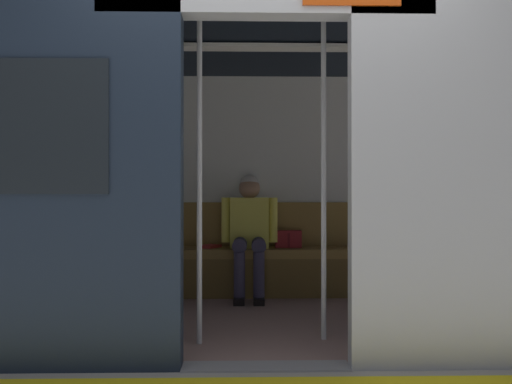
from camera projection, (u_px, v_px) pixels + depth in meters
name	position (u px, v px, depth m)	size (l,w,h in m)	color
ground_plane	(266.00, 367.00, 3.24)	(60.00, 60.00, 0.00)	gray
platform_edge_strip	(268.00, 384.00, 2.94)	(8.00, 0.24, 0.01)	yellow
train_car	(252.00, 125.00, 4.47)	(6.40, 2.80, 2.35)	#ADAFB5
bench_seat	(256.00, 259.00, 5.52)	(3.25, 0.44, 0.47)	olive
person_seated	(249.00, 227.00, 5.47)	(0.55, 0.68, 1.20)	#D8CC4C
handbag	(288.00, 239.00, 5.61)	(0.26, 0.15, 0.17)	maroon
book	(210.00, 246.00, 5.58)	(0.15, 0.22, 0.03)	#B22D2D
grab_pole_door	(199.00, 179.00, 3.75)	(0.04, 0.04, 2.21)	silver
grab_pole_far	(324.00, 179.00, 3.86)	(0.04, 0.04, 2.21)	silver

